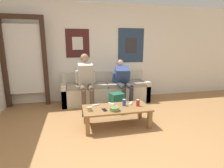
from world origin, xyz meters
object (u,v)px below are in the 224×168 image
at_px(couch, 106,91).
at_px(game_controller_far_center, 131,103).
at_px(backpack, 117,103).
at_px(drink_can_blue, 124,103).
at_px(person_seated_teen, 123,80).
at_px(pillar_candle, 89,109).
at_px(game_controller_near_left, 96,105).
at_px(cell_phone, 105,110).
at_px(coffee_table, 116,110).
at_px(drink_can_red, 138,103).
at_px(game_controller_near_right, 111,104).
at_px(ceramic_bowl, 114,109).
at_px(person_seated_adult, 86,79).

bearing_deg(couch, game_controller_far_center, -80.15).
distance_m(backpack, game_controller_far_center, 0.60).
bearing_deg(couch, drink_can_blue, -86.83).
bearing_deg(couch, person_seated_teen, -41.03).
height_order(pillar_candle, drink_can_blue, drink_can_blue).
bearing_deg(pillar_candle, couch, 69.07).
relative_size(couch, game_controller_near_left, 15.30).
xyz_separation_m(game_controller_near_left, cell_phone, (0.12, -0.26, -0.01)).
bearing_deg(cell_phone, game_controller_near_left, 113.72).
bearing_deg(game_controller_far_center, person_seated_teen, 82.13).
height_order(coffee_table, game_controller_far_center, game_controller_far_center).
bearing_deg(drink_can_blue, couch, 93.17).
bearing_deg(backpack, couch, 97.66).
relative_size(backpack, pillar_candle, 5.05).
height_order(coffee_table, drink_can_red, drink_can_red).
xyz_separation_m(person_seated_teen, backpack, (-0.27, -0.45, -0.42)).
bearing_deg(game_controller_near_right, backpack, 64.03).
bearing_deg(ceramic_bowl, game_controller_far_center, 35.16).
relative_size(coffee_table, pillar_candle, 14.38).
height_order(couch, backpack, couch).
relative_size(backpack, game_controller_near_right, 3.10).
distance_m(pillar_candle, drink_can_red, 0.90).
distance_m(person_seated_adult, pillar_candle, 1.21).
relative_size(person_seated_teen, game_controller_near_left, 7.62).
bearing_deg(pillar_candle, game_controller_near_right, 28.49).
bearing_deg(coffee_table, drink_can_red, -2.10).
height_order(drink_can_red, cell_phone, drink_can_red).
bearing_deg(game_controller_far_center, backpack, 102.84).
bearing_deg(pillar_candle, drink_can_blue, 10.09).
bearing_deg(game_controller_far_center, drink_can_blue, -157.41).
xyz_separation_m(couch, backpack, (0.10, -0.78, -0.09)).
height_order(couch, ceramic_bowl, couch).
bearing_deg(coffee_table, game_controller_near_right, 106.66).
height_order(person_seated_adult, cell_phone, person_seated_adult).
relative_size(drink_can_blue, game_controller_near_left, 0.85).
distance_m(coffee_table, ceramic_bowl, 0.19).
distance_m(coffee_table, game_controller_near_right, 0.20).
xyz_separation_m(drink_can_red, cell_phone, (-0.64, -0.07, -0.06)).
height_order(pillar_candle, game_controller_near_left, pillar_candle).
height_order(person_seated_teen, cell_phone, person_seated_teen).
distance_m(ceramic_bowl, game_controller_far_center, 0.48).
bearing_deg(game_controller_near_right, drink_can_red, -23.33).
bearing_deg(game_controller_far_center, cell_phone, -159.12).
distance_m(pillar_candle, game_controller_far_center, 0.83).
relative_size(couch, drink_can_blue, 18.02).
xyz_separation_m(drink_can_blue, game_controller_near_left, (-0.52, 0.12, -0.05)).
height_order(person_seated_teen, game_controller_near_right, person_seated_teen).
height_order(backpack, cell_phone, backpack).
height_order(person_seated_adult, person_seated_teen, person_seated_adult).
bearing_deg(game_controller_far_center, game_controller_near_right, 171.18).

